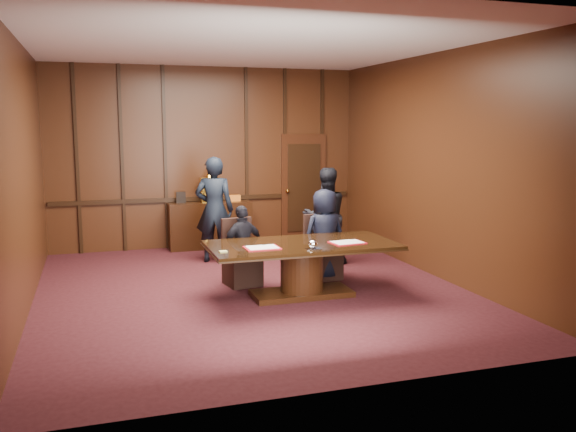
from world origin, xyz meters
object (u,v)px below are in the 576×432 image
object	(u,v)px
sideboard	(210,223)
signatory_right	(325,234)
witness_right	(325,216)
conference_table	(302,261)
witness_left	(214,210)
signatory_left	(243,246)

from	to	relation	value
sideboard	signatory_right	bearing A→B (deg)	-67.25
signatory_right	witness_right	world-z (taller)	witness_right
conference_table	sideboard	bearing A→B (deg)	98.94
witness_left	witness_right	distance (m)	1.93
signatory_left	sideboard	bearing A→B (deg)	-108.97
conference_table	signatory_left	bearing A→B (deg)	129.09
conference_table	signatory_right	size ratio (longest dim) A/B	1.85
conference_table	signatory_left	distance (m)	1.04
signatory_left	witness_left	distance (m)	1.76
sideboard	signatory_left	bearing A→B (deg)	-91.14
conference_table	signatory_right	distance (m)	1.05
sideboard	signatory_right	distance (m)	3.22
sideboard	conference_table	xyz separation A→B (m)	(0.59, -3.76, 0.02)
witness_left	witness_right	world-z (taller)	witness_left
conference_table	witness_left	distance (m)	2.66
signatory_right	witness_left	size ratio (longest dim) A/B	0.77
conference_table	witness_left	size ratio (longest dim) A/B	1.41
witness_left	signatory_right	bearing A→B (deg)	148.13
signatory_left	witness_left	world-z (taller)	witness_left
signatory_right	witness_left	bearing A→B (deg)	-57.05
sideboard	witness_right	size ratio (longest dim) A/B	0.96
conference_table	signatory_right	world-z (taller)	signatory_right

